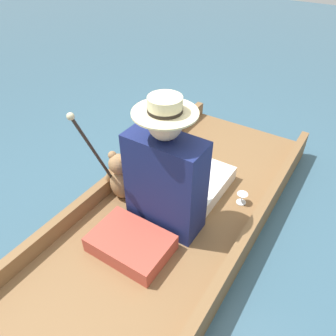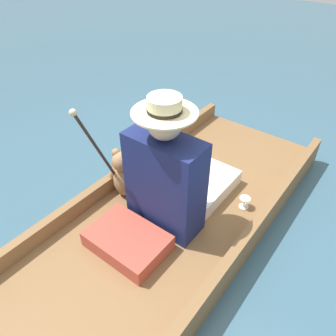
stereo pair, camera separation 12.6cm
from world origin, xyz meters
The scene contains 7 objects.
ground_plane centered at (0.00, 0.00, 0.00)m, with size 16.00×16.00×0.00m, color #385B70.
punt_boat centered at (0.00, 0.00, 0.07)m, with size 1.09×2.86×0.23m.
seat_cushion centered at (-0.05, -0.32, 0.17)m, with size 0.47×0.33×0.11m.
seated_person centered at (0.00, 0.09, 0.43)m, with size 0.47×0.83×0.90m.
teddy_bear centered at (-0.39, 0.03, 0.29)m, with size 0.26×0.16×0.38m.
wine_glass centered at (0.35, 0.43, 0.17)m, with size 0.08×0.08×0.08m.
walking_cane centered at (-0.45, -0.12, 0.58)m, with size 0.04×0.34×0.79m.
Camera 1 is at (0.82, -1.26, 1.74)m, focal length 35.00 mm.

